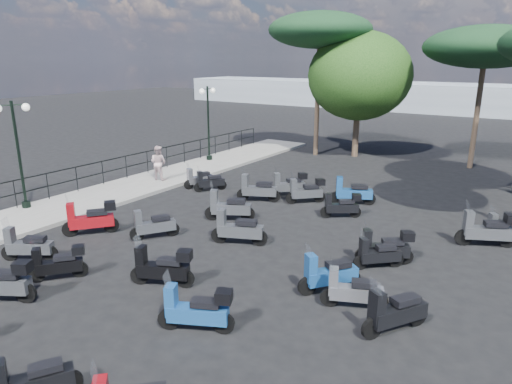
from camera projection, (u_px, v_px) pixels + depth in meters
The scene contains 33 objects.
ground at pixel (177, 251), 14.07m from camera, with size 120.00×120.00×0.00m, color black.
sidewalk at pixel (115, 193), 19.90m from camera, with size 3.00×30.00×0.15m, color slate.
railing at pixel (90, 171), 20.20m from camera, with size 0.04×26.04×1.10m.
lamp_post_1 at pixel (18, 148), 17.07m from camera, with size 0.67×1.12×4.08m.
lamp_post_2 at pixel (208, 118), 25.40m from camera, with size 0.33×1.21×4.10m.
pedestrian_far at pixel (158, 163), 21.53m from camera, with size 0.80×0.62×1.64m, color #C4A6A9.
scooter_2 at pixel (27, 246), 13.28m from camera, with size 1.43×1.00×1.31m.
scooter_3 at pixel (91, 219), 15.26m from camera, with size 1.29×1.53×1.46m.
scooter_4 at pixel (199, 179), 20.82m from camera, with size 0.81×1.42×1.22m.
scooter_5 at pixel (209, 182), 20.32m from camera, with size 0.96×1.28×1.20m.
scooter_8 at pixel (58, 264), 12.14m from camera, with size 1.08×1.25×1.20m.
scooter_9 at pixel (153, 226), 14.93m from camera, with size 1.00×1.42×1.30m.
scooter_10 at pixel (229, 207), 16.57m from camera, with size 1.66×1.05×1.46m.
scooter_11 at pixel (257, 190), 18.81m from camera, with size 1.69×0.95×1.44m.
scooter_12 at pixel (32, 382), 7.75m from camera, with size 0.90×1.37×1.22m.
scooter_13 at pixel (197, 310), 9.79m from camera, with size 1.58×0.94×1.36m.
scooter_14 at pixel (162, 268), 11.78m from camera, with size 1.61×0.93×1.37m.
scooter_15 at pixel (238, 229), 14.45m from camera, with size 1.72×0.93×1.46m.
scooter_16 at pixel (341, 206), 16.88m from camera, with size 1.33×1.00×1.21m.
scooter_17 at pixel (306, 191), 18.60m from camera, with size 1.30×1.28×1.32m.
scooter_20 at pixel (328, 274), 11.49m from camera, with size 1.16×1.43×1.38m.
scooter_21 at pixel (377, 255), 12.80m from camera, with size 1.15×1.09×1.19m.
scooter_22 at pixel (385, 248), 13.06m from camera, with size 1.49×1.03×1.33m.
scooter_23 at pixel (352, 192), 18.43m from camera, with size 1.68×0.99×1.45m.
scooter_26 at pixel (395, 312), 9.77m from camera, with size 1.04×1.54×1.39m.
scooter_27 at pixel (353, 291), 10.74m from camera, with size 1.51×0.82×1.28m.
scooter_28 at pixel (506, 228), 14.77m from camera, with size 1.29×0.96×1.18m.
scooter_29 at pixel (487, 230), 14.26m from camera, with size 1.71×1.02×1.46m.
scooter_30 at pixel (289, 185), 19.55m from camera, with size 1.30×1.28×1.32m.
broadleaf_tree at pixel (359, 76), 26.34m from camera, with size 5.99×5.99×7.29m.
pine_0 at pixel (486, 47), 22.99m from camera, with size 6.16×6.16×7.35m.
pine_2 at pixel (320, 30), 26.07m from camera, with size 5.94×5.94×8.31m.
distant_hills at pixel (463, 99), 49.57m from camera, with size 70.00×8.00×3.00m, color gray.
Camera 1 is at (9.23, -9.45, 5.72)m, focal length 32.00 mm.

